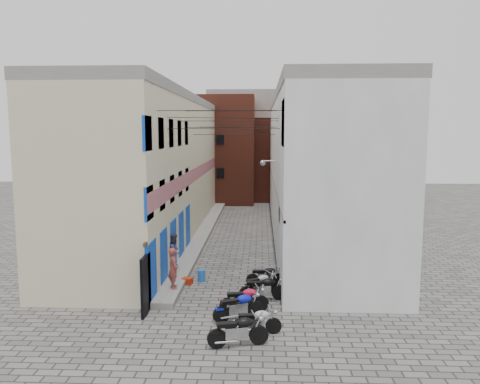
# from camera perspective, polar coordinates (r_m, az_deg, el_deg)

# --- Properties ---
(ground) EXTENTS (90.00, 90.00, 0.00)m
(ground) POSITION_cam_1_polar(r_m,az_deg,el_deg) (18.09, -2.99, -14.25)
(ground) COLOR #555350
(ground) RESTS_ON ground
(plinth) EXTENTS (0.90, 26.00, 0.25)m
(plinth) POSITION_cam_1_polar(r_m,az_deg,el_deg) (30.68, -4.44, -5.00)
(plinth) COLOR gray
(plinth) RESTS_ON ground
(building_left) EXTENTS (5.10, 27.00, 9.00)m
(building_left) POSITION_cam_1_polar(r_m,az_deg,el_deg) (30.51, -10.01, 3.15)
(building_left) COLOR beige
(building_left) RESTS_ON ground
(building_right) EXTENTS (5.94, 26.00, 9.00)m
(building_right) POSITION_cam_1_polar(r_m,az_deg,el_deg) (30.00, 8.97, 3.12)
(building_right) COLOR silver
(building_right) RESTS_ON ground
(building_far_brick_left) EXTENTS (6.00, 6.00, 10.00)m
(building_far_brick_left) POSITION_cam_1_polar(r_m,az_deg,el_deg) (44.93, -2.09, 5.19)
(building_far_brick_left) COLOR maroon
(building_far_brick_left) RESTS_ON ground
(building_far_brick_right) EXTENTS (5.00, 6.00, 8.00)m
(building_far_brick_right) POSITION_cam_1_polar(r_m,az_deg,el_deg) (46.84, 4.24, 4.03)
(building_far_brick_right) COLOR maroon
(building_far_brick_right) RESTS_ON ground
(building_far_concrete) EXTENTS (8.00, 5.00, 11.00)m
(building_far_concrete) POSITION_cam_1_polar(r_m,az_deg,el_deg) (50.79, 0.73, 6.00)
(building_far_concrete) COLOR gray
(building_far_concrete) RESTS_ON ground
(far_shopfront) EXTENTS (2.00, 0.30, 2.40)m
(far_shopfront) POSITION_cam_1_polar(r_m,az_deg,el_deg) (42.33, 0.32, -0.10)
(far_shopfront) COLOR black
(far_shopfront) RESTS_ON ground
(overhead_wires) EXTENTS (5.80, 13.02, 1.32)m
(overhead_wires) POSITION_cam_1_polar(r_m,az_deg,el_deg) (24.45, -1.34, 8.42)
(overhead_wires) COLOR black
(overhead_wires) RESTS_ON ground
(motorcycle_a) EXTENTS (2.04, 1.06, 1.13)m
(motorcycle_a) POSITION_cam_1_polar(r_m,az_deg,el_deg) (15.14, -0.25, -16.36)
(motorcycle_a) COLOR black
(motorcycle_a) RESTS_ON ground
(motorcycle_b) EXTENTS (1.76, 0.77, 0.99)m
(motorcycle_b) POSITION_cam_1_polar(r_m,az_deg,el_deg) (15.98, 1.98, -15.33)
(motorcycle_b) COLOR #B7B6BB
(motorcycle_b) RESTS_ON ground
(motorcycle_c) EXTENTS (2.01, 1.38, 1.12)m
(motorcycle_c) POSITION_cam_1_polar(r_m,az_deg,el_deg) (17.03, -0.15, -13.62)
(motorcycle_c) COLOR #0C18B6
(motorcycle_c) RESTS_ON ground
(motorcycle_d) EXTENTS (1.95, 1.01, 1.08)m
(motorcycle_d) POSITION_cam_1_polar(r_m,az_deg,el_deg) (17.75, 0.52, -12.81)
(motorcycle_d) COLOR red
(motorcycle_d) RESTS_ON ground
(motorcycle_e) EXTENTS (1.98, 0.87, 1.11)m
(motorcycle_e) POSITION_cam_1_polar(r_m,az_deg,el_deg) (18.90, 2.82, -11.50)
(motorcycle_e) COLOR black
(motorcycle_e) RESTS_ON ground
(motorcycle_f) EXTENTS (1.72, 1.31, 0.98)m
(motorcycle_f) POSITION_cam_1_polar(r_m,az_deg,el_deg) (19.60, 2.38, -11.00)
(motorcycle_f) COLOR #BBBABF
(motorcycle_f) RESTS_ON ground
(motorcycle_g) EXTENTS (1.73, 0.67, 0.98)m
(motorcycle_g) POSITION_cam_1_polar(r_m,az_deg,el_deg) (20.66, 3.15, -10.04)
(motorcycle_g) COLOR black
(motorcycle_g) RESTS_ON ground
(person_a) EXTENTS (0.62, 0.73, 1.69)m
(person_a) POSITION_cam_1_polar(r_m,az_deg,el_deg) (19.65, -8.14, -9.17)
(person_a) COLOR #9D4239
(person_a) RESTS_ON plinth
(person_b) EXTENTS (0.79, 0.94, 1.74)m
(person_b) POSITION_cam_1_polar(r_m,az_deg,el_deg) (22.16, -8.02, -7.21)
(person_b) COLOR #393B56
(person_b) RESTS_ON plinth
(water_jug_near) EXTENTS (0.34, 0.34, 0.53)m
(water_jug_near) POSITION_cam_1_polar(r_m,az_deg,el_deg) (21.32, -4.74, -10.13)
(water_jug_near) COLOR blue
(water_jug_near) RESTS_ON ground
(water_jug_far) EXTENTS (0.36, 0.36, 0.46)m
(water_jug_far) POSITION_cam_1_polar(r_m,az_deg,el_deg) (21.65, -4.64, -9.95)
(water_jug_far) COLOR #235CB2
(water_jug_far) RESTS_ON ground
(red_crate) EXTENTS (0.50, 0.42, 0.28)m
(red_crate) POSITION_cam_1_polar(r_m,az_deg,el_deg) (21.07, -6.45, -10.73)
(red_crate) COLOR #AF240C
(red_crate) RESTS_ON ground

